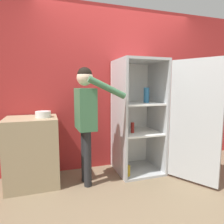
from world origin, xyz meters
TOP-DOWN VIEW (x-y plane):
  - ground_plane at (0.00, 0.00)m, footprint 12.00×12.00m
  - wall_back at (0.00, 0.98)m, footprint 7.00×0.06m
  - refrigerator at (0.30, 0.52)m, footprint 1.05×1.23m
  - person at (-0.65, 0.44)m, footprint 0.60×0.52m
  - counter at (-1.34, 0.64)m, footprint 0.65×0.57m
  - bowl at (-1.18, 0.63)m, footprint 0.20×0.20m

SIDE VIEW (x-z plane):
  - ground_plane at x=0.00m, z-range 0.00..0.00m
  - counter at x=-1.34m, z-range 0.00..0.91m
  - refrigerator at x=0.30m, z-range -0.01..1.69m
  - bowl at x=-1.18m, z-range 0.91..0.99m
  - person at x=-0.65m, z-range 0.21..1.77m
  - wall_back at x=0.00m, z-range 0.00..2.55m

